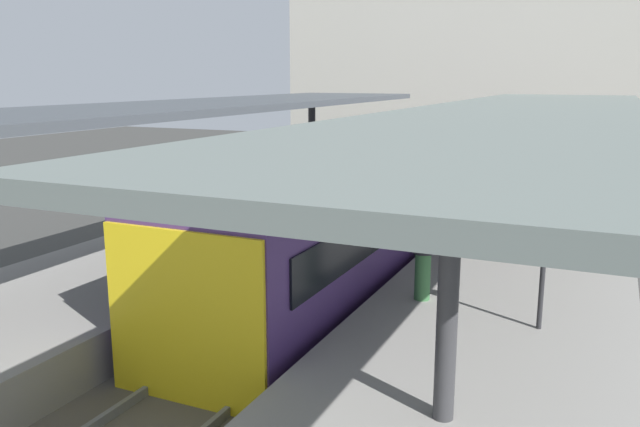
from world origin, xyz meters
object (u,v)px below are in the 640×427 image
passenger_mid_platform (606,195)px  passenger_near_bench (423,253)px  commuter_train (374,205)px  platform_bench (511,226)px  platform_sign (546,228)px

passenger_mid_platform → passenger_near_bench: bearing=-111.2°
commuter_train → platform_bench: bearing=4.1°
platform_sign → commuter_train: bearing=132.9°
platform_bench → passenger_mid_platform: (1.96, 2.71, 0.43)m
commuter_train → passenger_near_bench: (2.47, -4.29, 0.13)m
passenger_near_bench → passenger_mid_platform: passenger_mid_platform is taller
commuter_train → platform_bench: 3.34m
platform_bench → passenger_near_bench: passenger_near_bench is taller
platform_bench → passenger_mid_platform: size_ratio=0.81×
passenger_near_bench → passenger_mid_platform: size_ratio=0.96×
platform_bench → platform_sign: (1.19, -5.10, 1.16)m
platform_sign → passenger_mid_platform: 7.88m
platform_bench → passenger_near_bench: 4.63m
platform_bench → platform_sign: platform_sign is taller
passenger_mid_platform → commuter_train: bearing=-150.8°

